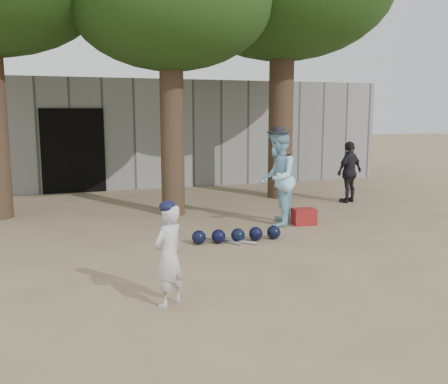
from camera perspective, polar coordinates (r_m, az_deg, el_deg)
name	(u,v)px	position (r m, az deg, el deg)	size (l,w,h in m)	color
ground	(205,281)	(6.37, -2.18, -10.11)	(70.00, 70.00, 0.00)	#937C5E
boy_player	(169,255)	(5.47, -6.34, -7.22)	(0.41, 0.27, 1.13)	silver
spectator_blue	(278,178)	(9.31, 6.15, 1.56)	(0.86, 0.67, 1.77)	#9CD9F2
spectator_dark	(349,172)	(12.02, 14.14, 2.23)	(0.84, 0.35, 1.43)	black
red_bag	(304,217)	(9.53, 9.11, -2.79)	(0.42, 0.32, 0.30)	#9C2714
back_building	(109,131)	(16.20, -13.05, 6.76)	(16.00, 5.24, 3.00)	gray
helmet_row	(237,235)	(8.18, 1.54, -4.92)	(1.51, 0.31, 0.23)	black
bat_pile	(230,241)	(8.16, 0.67, -5.58)	(0.67, 0.71, 0.06)	silver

